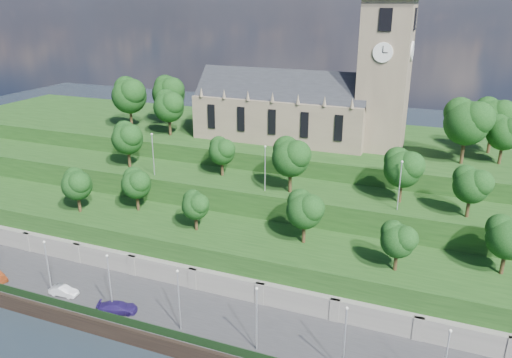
% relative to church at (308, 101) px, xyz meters
% --- Properties ---
extents(promenade, '(160.00, 12.00, 2.00)m').
position_rel_church_xyz_m(promenade, '(-0.79, -39.98, -21.52)').
color(promenade, '#2D2D30').
rests_on(promenade, ground).
extents(quay_wall, '(160.00, 0.50, 2.20)m').
position_rel_church_xyz_m(quay_wall, '(-0.79, -46.03, -21.42)').
color(quay_wall, black).
rests_on(quay_wall, ground).
extents(fence, '(160.00, 0.10, 1.20)m').
position_rel_church_xyz_m(fence, '(-0.79, -45.38, -19.92)').
color(fence, black).
rests_on(fence, promenade).
extents(retaining_wall, '(160.00, 2.10, 5.00)m').
position_rel_church_xyz_m(retaining_wall, '(-0.79, -34.01, -20.02)').
color(retaining_wall, slate).
rests_on(retaining_wall, ground).
extents(embankment_lower, '(160.00, 12.00, 8.00)m').
position_rel_church_xyz_m(embankment_lower, '(-0.79, -27.98, -18.52)').
color(embankment_lower, '#183B13').
rests_on(embankment_lower, ground).
extents(embankment_upper, '(160.00, 10.00, 12.00)m').
position_rel_church_xyz_m(embankment_upper, '(-0.79, -16.98, -16.52)').
color(embankment_upper, '#183B13').
rests_on(embankment_upper, ground).
extents(hilltop, '(160.00, 32.00, 15.00)m').
position_rel_church_xyz_m(hilltop, '(-0.79, 4.02, -15.02)').
color(hilltop, '#183B13').
rests_on(hilltop, ground).
extents(church, '(38.60, 12.35, 27.60)m').
position_rel_church_xyz_m(church, '(0.00, 0.00, 0.00)').
color(church, '#71624F').
rests_on(church, hilltop).
extents(trees_lower, '(66.86, 8.91, 7.57)m').
position_rel_church_xyz_m(trees_lower, '(1.76, -27.73, -9.71)').
color(trees_lower, '#312313').
rests_on(trees_lower, embankment_lower).
extents(trees_upper, '(61.13, 8.09, 8.60)m').
position_rel_church_xyz_m(trees_upper, '(2.13, -17.94, -5.14)').
color(trees_upper, '#312313').
rests_on(trees_upper, embankment_upper).
extents(trees_hilltop, '(75.73, 16.15, 10.51)m').
position_rel_church_xyz_m(trees_hilltop, '(-2.90, -1.58, -0.84)').
color(trees_hilltop, '#312313').
rests_on(trees_hilltop, hilltop).
extents(lamp_posts_promenade, '(60.36, 0.36, 8.24)m').
position_rel_church_xyz_m(lamp_posts_promenade, '(-2.79, -43.48, -15.79)').
color(lamp_posts_promenade, '#B2B2B7').
rests_on(lamp_posts_promenade, promenade).
extents(lamp_posts_upper, '(40.36, 0.36, 7.29)m').
position_rel_church_xyz_m(lamp_posts_upper, '(-0.79, -19.98, -6.28)').
color(lamp_posts_upper, '#B2B2B7').
rests_on(lamp_posts_upper, embankment_upper).
extents(car_middle, '(4.11, 1.73, 1.32)m').
position_rel_church_xyz_m(car_middle, '(-21.26, -42.92, -19.86)').
color(car_middle, silver).
rests_on(car_middle, promenade).
extents(car_right, '(5.40, 3.69, 1.45)m').
position_rel_church_xyz_m(car_right, '(-12.04, -43.45, -19.80)').
color(car_right, '#251855').
rests_on(car_right, promenade).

